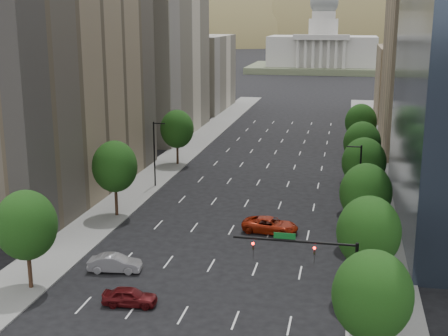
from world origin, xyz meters
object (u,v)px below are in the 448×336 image
Objects in this scene: traffic_signal at (321,264)px; car_silver at (115,263)px; capitol at (322,51)px; car_maroon at (130,297)px; car_red_far at (270,225)px.

car_silver is at bearing 159.85° from traffic_signal.
car_silver is (-8.30, -212.80, -7.78)m from capitol.
car_silver is (-3.68, 6.13, 0.04)m from car_maroon.
car_red_far reaches higher than car_maroon.
car_maroon is 0.92× the size of car_silver.
traffic_signal reaches higher than car_red_far.
car_red_far is at bearing 107.34° from traffic_signal.
capitol is at bearing 92.74° from traffic_signal.
car_maroon is at bearing -156.60° from car_silver.
traffic_signal is at bearing -155.40° from car_red_far.
car_maroon is (-15.15, 0.78, -4.42)m from traffic_signal.
traffic_signal is at bearing -117.73° from car_silver.
capitol reaches higher than car_red_far.
traffic_signal is at bearing -98.44° from car_maroon.
capitol is 10.00× the size of car_red_far.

